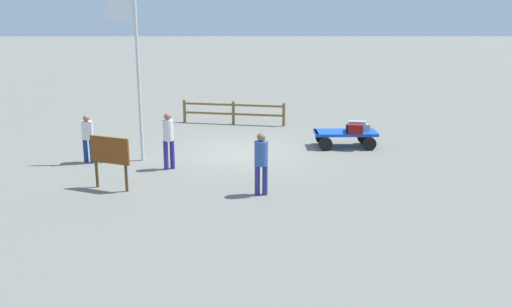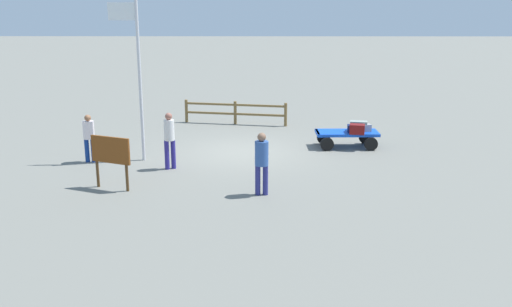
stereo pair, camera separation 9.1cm
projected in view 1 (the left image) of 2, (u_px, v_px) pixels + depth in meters
ground_plane at (242, 152)px, 19.45m from camera, size 120.00×120.00×0.00m
luggage_cart at (345, 135)px, 19.99m from camera, size 2.16×1.13×0.56m
suitcase_olive at (360, 128)px, 19.93m from camera, size 0.69×0.45×0.25m
suitcase_maroon at (356, 129)px, 19.58m from camera, size 0.56×0.46×0.33m
suitcase_dark at (354, 128)px, 19.83m from camera, size 0.56×0.35×0.25m
suitcase_navy at (357, 126)px, 20.04m from camera, size 0.63×0.42×0.34m
worker_lead at (261, 159)px, 14.98m from camera, size 0.35×0.35×1.68m
worker_trailing at (168, 137)px, 17.26m from camera, size 0.41×0.41×1.73m
worker_supervisor at (88, 135)px, 18.00m from camera, size 0.35×0.35×1.52m
flagpole at (135, 68)px, 17.70m from camera, size 0.91×0.10×4.99m
signboard at (110, 154)px, 15.42m from camera, size 1.13×0.51×1.46m
wooden_fence at (233, 111)px, 23.57m from camera, size 4.22×0.87×0.95m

